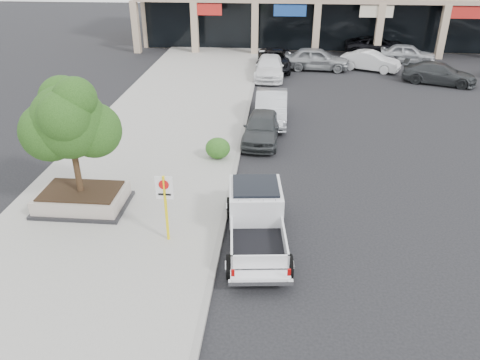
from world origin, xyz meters
name	(u,v)px	position (x,y,z in m)	size (l,w,h in m)	color
ground	(267,243)	(0.00, 0.00, 0.00)	(120.00, 120.00, 0.00)	black
sidewalk	(149,157)	(-5.50, 6.00, 0.07)	(8.00, 52.00, 0.15)	gray
curb	(237,161)	(-1.55, 6.00, 0.07)	(0.20, 52.00, 0.15)	gray
planter	(82,199)	(-6.75, 1.48, 0.48)	(3.20, 2.20, 0.68)	black
planter_tree	(74,121)	(-6.62, 1.64, 3.41)	(2.90, 2.55, 4.00)	#301E12
no_parking_sign	(165,200)	(-3.20, -0.29, 1.63)	(0.55, 0.09, 2.30)	yellow
hedge	(218,148)	(-2.39, 6.07, 0.62)	(1.10, 0.99, 0.94)	#1B4714
pickup_truck	(257,221)	(-0.35, -0.02, 0.82)	(1.93, 5.20, 1.64)	white
curb_car_a	(262,127)	(-0.56, 8.55, 0.71)	(1.68, 4.19, 1.43)	#303436
curb_car_b	(271,107)	(-0.19, 11.37, 0.78)	(1.65, 4.72, 1.56)	#B0B2B8
curb_car_c	(269,67)	(-0.56, 20.12, 0.71)	(2.00, 4.92, 1.43)	white
curb_car_d	(274,60)	(-0.30, 22.24, 0.74)	(2.46, 5.33, 1.48)	black
lot_car_a	(317,59)	(2.86, 22.55, 0.82)	(1.94, 4.81, 1.64)	#919598
lot_car_b	(370,61)	(6.83, 22.69, 0.70)	(1.48, 4.24, 1.40)	silver
lot_car_c	(439,73)	(10.87, 19.55, 0.69)	(1.94, 4.77, 1.38)	#2C2E30
lot_car_d	(378,46)	(8.23, 27.84, 0.75)	(2.50, 5.43, 1.51)	black
lot_car_e	(408,53)	(10.11, 25.39, 0.72)	(1.70, 4.23, 1.44)	#AAADB2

